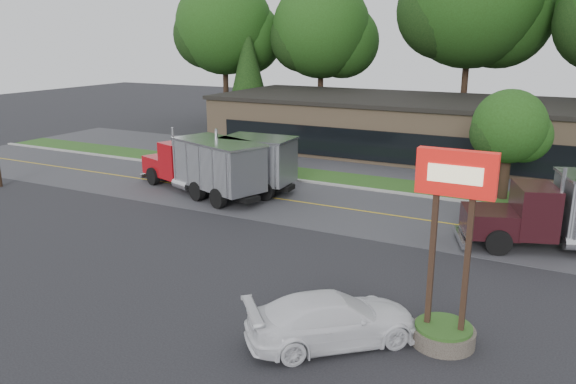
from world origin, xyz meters
name	(u,v)px	position (x,y,z in m)	size (l,w,h in m)	color
ground	(206,256)	(0.00, 0.00, 0.00)	(140.00, 140.00, 0.00)	#2C2C31
road	(299,202)	(0.00, 9.00, 0.00)	(60.00, 8.00, 0.02)	#4F4F53
center_line	(299,202)	(0.00, 9.00, 0.00)	(60.00, 0.12, 0.01)	gold
curb	(329,185)	(0.00, 13.20, 0.00)	(60.00, 0.30, 0.12)	#9E9E99
grass_verge	(340,179)	(0.00, 15.00, 0.00)	(60.00, 3.40, 0.03)	#2B541C
far_parking	(366,164)	(0.00, 20.00, 0.00)	(60.00, 7.00, 0.02)	#4F4F53
strip_mall	(417,127)	(2.00, 26.00, 2.00)	(32.00, 12.00, 4.00)	#977A5D
bilo_sign	(447,282)	(10.50, -2.50, 2.02)	(2.20, 1.90, 5.95)	#6B6054
tree_far_a	(226,30)	(-19.84, 32.13, 9.59)	(10.54, 9.92, 15.03)	#382619
tree_far_b	(323,34)	(-9.85, 34.12, 9.23)	(10.14, 9.55, 14.47)	#382619
tree_far_c	(474,4)	(4.20, 34.15, 11.66)	(12.81, 12.05, 18.27)	#382619
evergreen_left	(248,71)	(-16.00, 30.00, 5.74)	(4.60, 4.60, 10.45)	#382619
tree_verge	(510,130)	(10.07, 15.05, 3.96)	(4.36, 4.10, 6.22)	#382619
dump_truck_red	(205,164)	(-5.54, 7.88, 1.81)	(9.82, 5.53, 3.36)	black
dump_truck_blue	(244,162)	(-3.85, 9.43, 1.80)	(6.94, 2.91, 3.36)	black
rally_car	(333,319)	(7.50, -3.96, 0.76)	(2.14, 5.27, 1.53)	white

